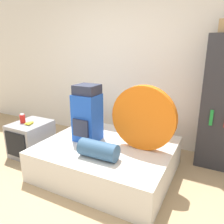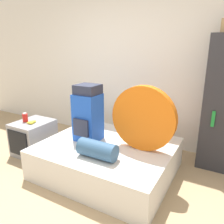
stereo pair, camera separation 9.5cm
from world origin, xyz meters
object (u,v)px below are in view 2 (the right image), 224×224
(tent_bag, at_px, (143,118))
(sleeping_roll, at_px, (97,150))
(backpack, at_px, (88,114))
(canister, at_px, (25,118))
(television, at_px, (34,137))

(tent_bag, height_order, sleeping_roll, tent_bag)
(backpack, bearing_deg, canister, -172.57)
(backpack, xyz_separation_m, sleeping_roll, (0.39, -0.38, -0.27))
(sleeping_roll, bearing_deg, backpack, 135.96)
(television, relative_size, canister, 4.16)
(backpack, bearing_deg, tent_bag, 6.62)
(sleeping_roll, height_order, canister, canister)
(tent_bag, distance_m, canister, 1.86)
(backpack, xyz_separation_m, tent_bag, (0.75, 0.09, 0.03))
(backpack, distance_m, television, 1.12)
(backpack, height_order, television, backpack)
(sleeping_roll, distance_m, television, 1.43)
(backpack, distance_m, canister, 1.11)
(television, xyz_separation_m, canister, (-0.10, -0.04, 0.32))
(backpack, distance_m, sleeping_roll, 0.61)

